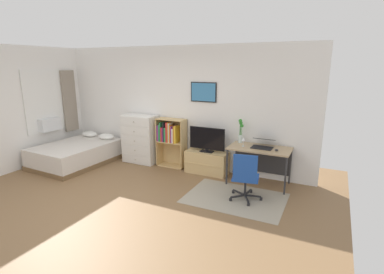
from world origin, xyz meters
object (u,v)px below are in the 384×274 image
at_px(laptop, 263,144).
at_px(computer_mouse, 277,150).
at_px(desk, 260,153).
at_px(office_chair, 245,176).
at_px(bamboo_vase, 241,132).
at_px(bed, 78,153).
at_px(tv_stand, 207,162).
at_px(dresser, 140,139).
at_px(wine_glass, 243,140).
at_px(television, 207,140).
at_px(bookshelf, 170,138).

height_order(laptop, computer_mouse, laptop).
relative_size(desk, office_chair, 1.35).
distance_m(desk, bamboo_vase, 0.59).
height_order(bed, tv_stand, bed).
height_order(bed, desk, desk).
height_order(tv_stand, office_chair, office_chair).
xyz_separation_m(tv_stand, desk, (1.14, -0.04, 0.37)).
height_order(office_chair, laptop, laptop).
relative_size(office_chair, computer_mouse, 8.27).
relative_size(dresser, wine_glass, 6.33).
bearing_deg(bamboo_vase, tv_stand, -172.29).
bearing_deg(desk, computer_mouse, -25.93).
bearing_deg(computer_mouse, dresser, 176.73).
xyz_separation_m(television, desk, (1.14, -0.02, -0.14)).
distance_m(laptop, wine_glass, 0.38).
distance_m(bamboo_vase, wine_glass, 0.29).
bearing_deg(laptop, bamboo_vase, 165.43).
distance_m(dresser, laptop, 2.92).
relative_size(dresser, bamboo_vase, 2.34).
height_order(computer_mouse, bamboo_vase, bamboo_vase).
xyz_separation_m(tv_stand, office_chair, (1.12, -0.96, 0.22)).
relative_size(bookshelf, desk, 0.95).
relative_size(tv_stand, desk, 0.78).
relative_size(office_chair, wine_glass, 4.78).
distance_m(bookshelf, desk, 2.08).
bearing_deg(bookshelf, desk, -2.25).
bearing_deg(bamboo_vase, laptop, -15.41).
bearing_deg(desk, laptop, -6.04).
height_order(dresser, bamboo_vase, bamboo_vase).
relative_size(office_chair, bamboo_vase, 1.76).
distance_m(bed, computer_mouse, 4.56).
distance_m(dresser, office_chair, 3.00).
bearing_deg(bookshelf, computer_mouse, -5.73).
bearing_deg(dresser, bed, -150.52).
xyz_separation_m(dresser, wine_glass, (2.56, -0.14, 0.30)).
xyz_separation_m(television, bamboo_vase, (0.69, 0.12, 0.22)).
xyz_separation_m(computer_mouse, bamboo_vase, (-0.78, 0.29, 0.21)).
distance_m(desk, laptop, 0.20).
bearing_deg(laptop, bookshelf, 178.52).
height_order(bookshelf, wine_glass, bookshelf).
bearing_deg(computer_mouse, television, 173.20).
distance_m(bed, bookshelf, 2.28).
relative_size(desk, bamboo_vase, 2.39).
relative_size(television, computer_mouse, 7.61).
bearing_deg(bed, computer_mouse, 9.00).
relative_size(office_chair, laptop, 2.01).
xyz_separation_m(dresser, desk, (2.87, -0.02, 0.04)).
height_order(office_chair, computer_mouse, office_chair).
height_order(tv_stand, desk, desk).
bearing_deg(bamboo_vase, dresser, -177.43).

